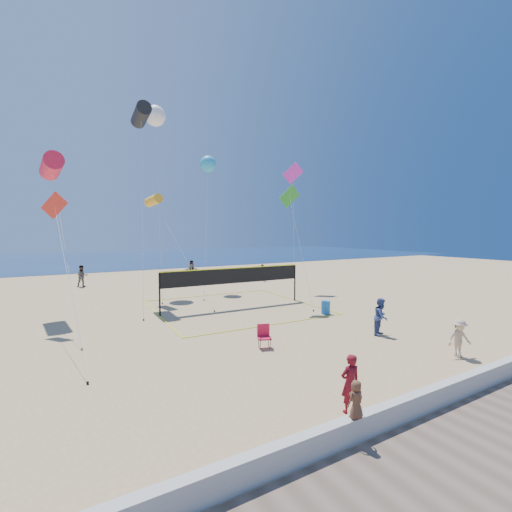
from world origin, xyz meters
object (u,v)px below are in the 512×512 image
woman (350,383)px  trash_barrel (326,307)px  camp_chair (264,335)px  volleyball_net (234,280)px

woman → trash_barrel: woman is taller
woman → camp_chair: 5.74m
camp_chair → volleyball_net: 8.12m
woman → volleyball_net: (3.04, 13.37, 1.01)m
woman → trash_barrel: 11.46m
woman → volleyball_net: volleyball_net is taller
volleyball_net → woman: bearing=-101.5°
trash_barrel → volleyball_net: bearing=132.7°
trash_barrel → volleyball_net: (-4.02, 4.36, 1.43)m
woman → volleyball_net: bearing=-94.8°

